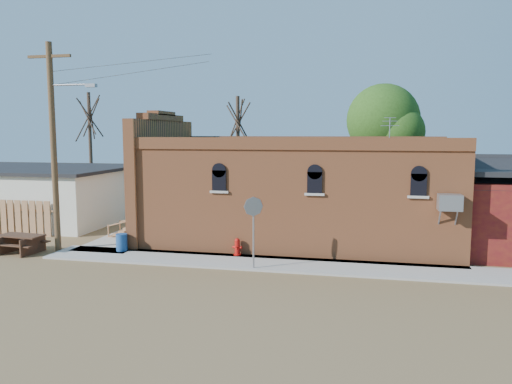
% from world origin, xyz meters
% --- Properties ---
extents(ground, '(120.00, 120.00, 0.00)m').
position_xyz_m(ground, '(0.00, 0.00, 0.00)').
color(ground, brown).
rests_on(ground, ground).
extents(sidewalk_south, '(19.00, 2.20, 0.08)m').
position_xyz_m(sidewalk_south, '(1.50, 0.90, 0.04)').
color(sidewalk_south, '#9E9991').
rests_on(sidewalk_south, ground).
extents(sidewalk_west, '(2.60, 10.00, 0.08)m').
position_xyz_m(sidewalk_west, '(-6.30, 6.00, 0.04)').
color(sidewalk_west, '#9E9991').
rests_on(sidewalk_west, ground).
extents(brick_bar, '(16.40, 7.97, 6.30)m').
position_xyz_m(brick_bar, '(1.64, 5.49, 2.34)').
color(brick_bar, '#BD6539').
rests_on(brick_bar, ground).
extents(wood_fence, '(5.20, 0.10, 1.80)m').
position_xyz_m(wood_fence, '(-12.80, 3.80, 0.90)').
color(wood_fence, olive).
rests_on(wood_fence, ground).
extents(utility_pole, '(3.12, 0.26, 9.00)m').
position_xyz_m(utility_pole, '(-8.14, 1.20, 4.77)').
color(utility_pole, '#513220').
rests_on(utility_pole, ground).
extents(tree_bare_near, '(2.80, 2.80, 7.65)m').
position_xyz_m(tree_bare_near, '(-3.00, 13.00, 5.96)').
color(tree_bare_near, '#4E382C').
rests_on(tree_bare_near, ground).
extents(tree_bare_far, '(2.80, 2.80, 8.16)m').
position_xyz_m(tree_bare_far, '(-14.00, 14.00, 6.36)').
color(tree_bare_far, '#4E382C').
rests_on(tree_bare_far, ground).
extents(tree_leafy, '(4.40, 4.40, 8.15)m').
position_xyz_m(tree_leafy, '(6.00, 13.50, 5.93)').
color(tree_leafy, '#4E382C').
rests_on(tree_leafy, ground).
extents(fire_hydrant, '(0.42, 0.41, 0.72)m').
position_xyz_m(fire_hydrant, '(-0.18, 1.80, 0.44)').
color(fire_hydrant, '#AB0E09').
rests_on(fire_hydrant, sidewalk_south).
extents(stop_sign, '(0.67, 0.44, 2.74)m').
position_xyz_m(stop_sign, '(0.91, 0.00, 2.18)').
color(stop_sign, gray).
rests_on(stop_sign, sidewalk_south).
extents(trash_barrel, '(0.58, 0.58, 0.74)m').
position_xyz_m(trash_barrel, '(-5.30, 1.50, 0.45)').
color(trash_barrel, navy).
rests_on(trash_barrel, sidewalk_west).
extents(picnic_table, '(2.06, 1.62, 0.81)m').
position_xyz_m(picnic_table, '(-9.50, 0.50, 0.53)').
color(picnic_table, '#44291B').
rests_on(picnic_table, ground).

